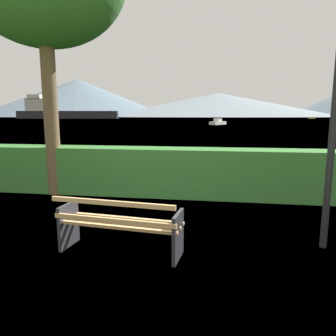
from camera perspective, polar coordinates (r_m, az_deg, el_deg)
name	(u,v)px	position (r m, az deg, el deg)	size (l,w,h in m)	color
ground_plane	(122,251)	(4.87, -8.46, -14.83)	(1400.00, 1400.00, 0.00)	olive
water_surface	(216,118)	(310.88, 8.83, 9.07)	(620.00, 620.00, 0.00)	#7A99A8
park_bench	(119,225)	(4.66, -8.90, -10.30)	(1.87, 0.76, 0.87)	tan
hedge_row	(162,172)	(7.93, -1.11, -0.65)	(13.49, 0.89, 1.20)	#387A33
cargo_ship_large	(61,112)	(226.01, -19.03, 9.65)	(66.65, 21.51, 15.80)	#232328
fishing_boat_near	(312,118)	(229.38, 24.80, 8.28)	(4.60, 2.53, 1.09)	gold
sailboat_mid	(218,122)	(70.92, 9.09, 8.21)	(3.84, 5.47, 1.41)	silver
distant_hills	(184,101)	(573.49, 2.98, 12.17)	(797.92, 400.60, 67.73)	slate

